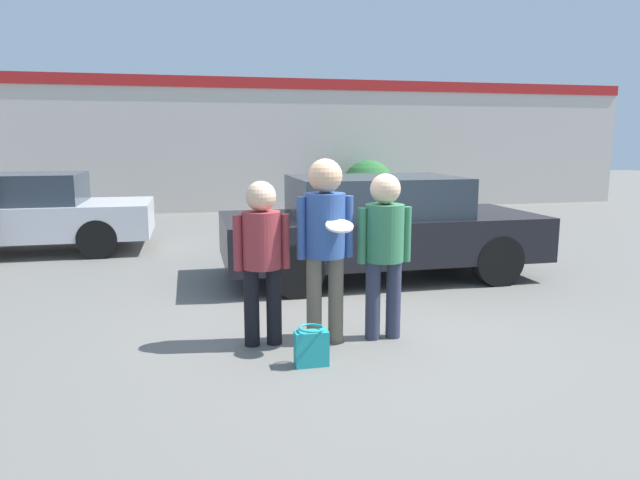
# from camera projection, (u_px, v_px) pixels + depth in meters

# --- Properties ---
(ground_plane) EXTENTS (56.00, 56.00, 0.00)m
(ground_plane) POSITION_uv_depth(u_px,v_px,m) (342.00, 329.00, 6.09)
(ground_plane) COLOR #66635E
(storefront_building) EXTENTS (24.00, 0.22, 3.72)m
(storefront_building) POSITION_uv_depth(u_px,v_px,m) (243.00, 144.00, 16.02)
(storefront_building) COLOR beige
(storefront_building) RESTS_ON ground
(person_left) EXTENTS (0.55, 0.38, 1.62)m
(person_left) POSITION_uv_depth(u_px,v_px,m) (262.00, 249.00, 5.48)
(person_left) COLOR black
(person_left) RESTS_ON ground
(person_middle_with_frisbee) EXTENTS (0.56, 0.59, 1.82)m
(person_middle_with_frisbee) POSITION_uv_depth(u_px,v_px,m) (325.00, 233.00, 5.50)
(person_middle_with_frisbee) COLOR #665B4C
(person_middle_with_frisbee) RESTS_ON ground
(person_right) EXTENTS (0.55, 0.38, 1.67)m
(person_right) POSITION_uv_depth(u_px,v_px,m) (384.00, 241.00, 5.66)
(person_right) COLOR #2D3347
(person_right) RESTS_ON ground
(parked_car_near) EXTENTS (4.58, 1.97, 1.48)m
(parked_car_near) POSITION_uv_depth(u_px,v_px,m) (379.00, 226.00, 8.35)
(parked_car_near) COLOR black
(parked_car_near) RESTS_ON ground
(parked_car_far) EXTENTS (4.50, 1.84, 1.42)m
(parked_car_far) POSITION_uv_depth(u_px,v_px,m) (18.00, 213.00, 10.12)
(parked_car_far) COLOR silver
(parked_car_far) RESTS_ON ground
(shrub) EXTENTS (1.46, 1.46, 1.46)m
(shrub) POSITION_uv_depth(u_px,v_px,m) (368.00, 186.00, 16.09)
(shrub) COLOR #2D6B33
(shrub) RESTS_ON ground
(handbag) EXTENTS (0.30, 0.23, 0.36)m
(handbag) POSITION_uv_depth(u_px,v_px,m) (311.00, 347.00, 5.08)
(handbag) COLOR teal
(handbag) RESTS_ON ground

